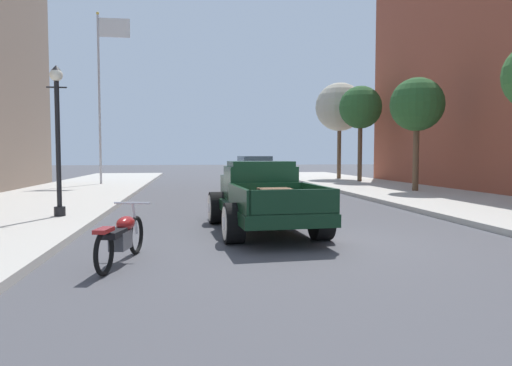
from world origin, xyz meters
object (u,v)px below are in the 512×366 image
object	(u,v)px
hotrod_truck_dark_green	(261,197)
street_lamp_near	(58,129)
motorcycle_parked	(121,236)
car_background_tan	(254,172)
flagpole	(103,79)
street_tree_farthest	(340,107)
street_tree_second	(417,105)
street_tree_third	(360,108)

from	to	relation	value
hotrod_truck_dark_green	street_lamp_near	world-z (taller)	street_lamp_near
hotrod_truck_dark_green	motorcycle_parked	distance (m)	4.12
car_background_tan	flagpole	xyz separation A→B (m)	(-7.99, 1.16, 5.00)
street_lamp_near	street_tree_farthest	xyz separation A→B (m)	(13.13, 17.20, 2.46)
street_tree_second	street_tree_third	distance (m)	7.43
motorcycle_parked	street_tree_second	distance (m)	16.34
motorcycle_parked	street_tree_third	xyz separation A→B (m)	(11.13, 19.08, 4.05)
flagpole	car_background_tan	bearing A→B (deg)	-8.24
hotrod_truck_dark_green	street_lamp_near	size ratio (longest dim) A/B	1.30
street_tree_farthest	street_tree_third	bearing A→B (deg)	-85.31
hotrod_truck_dark_green	street_tree_second	distance (m)	12.27
hotrod_truck_dark_green	street_tree_third	bearing A→B (deg)	62.22
car_background_tan	street_lamp_near	xyz separation A→B (m)	(-6.78, -12.41, 1.62)
flagpole	street_tree_third	world-z (taller)	flagpole
car_background_tan	street_tree_second	size ratio (longest dim) A/B	0.90
street_tree_third	street_tree_farthest	size ratio (longest dim) A/B	0.90
motorcycle_parked	street_tree_farthest	size ratio (longest dim) A/B	0.33
flagpole	street_tree_farthest	xyz separation A→B (m)	(14.34, 3.63, -0.93)
street_lamp_near	street_tree_second	size ratio (longest dim) A/B	0.78
street_lamp_near	street_tree_farthest	bearing A→B (deg)	52.64
street_tree_third	street_tree_farthest	xyz separation A→B (m)	(-0.26, 3.12, 0.35)
street_tree_farthest	car_background_tan	bearing A→B (deg)	-143.00
car_background_tan	street_lamp_near	distance (m)	14.24
motorcycle_parked	street_tree_third	distance (m)	22.46
street_tree_second	street_tree_farthest	bearing A→B (deg)	90.12
hotrod_truck_dark_green	street_tree_farthest	world-z (taller)	street_tree_farthest
hotrod_truck_dark_green	car_background_tan	xyz separation A→B (m)	(1.82, 14.33, 0.01)
motorcycle_parked	car_background_tan	bearing A→B (deg)	75.44
car_background_tan	street_tree_second	world-z (taller)	street_tree_second
motorcycle_parked	flagpole	bearing A→B (deg)	100.58
motorcycle_parked	street_tree_third	bearing A→B (deg)	59.74
motorcycle_parked	street_tree_farthest	world-z (taller)	street_tree_farthest
flagpole	street_tree_second	bearing A→B (deg)	-25.64
flagpole	street_lamp_near	bearing A→B (deg)	-84.88
hotrod_truck_dark_green	street_tree_third	size ratio (longest dim) A/B	0.89
car_background_tan	street_lamp_near	world-z (taller)	street_lamp_near
street_lamp_near	motorcycle_parked	bearing A→B (deg)	-65.73
street_tree_farthest	motorcycle_parked	bearing A→B (deg)	-116.10
street_tree_third	hotrod_truck_dark_green	bearing A→B (deg)	-117.78
motorcycle_parked	street_tree_second	size ratio (longest dim) A/B	0.42
hotrod_truck_dark_green	street_tree_second	world-z (taller)	street_tree_second
street_lamp_near	street_tree_second	distance (m)	14.82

